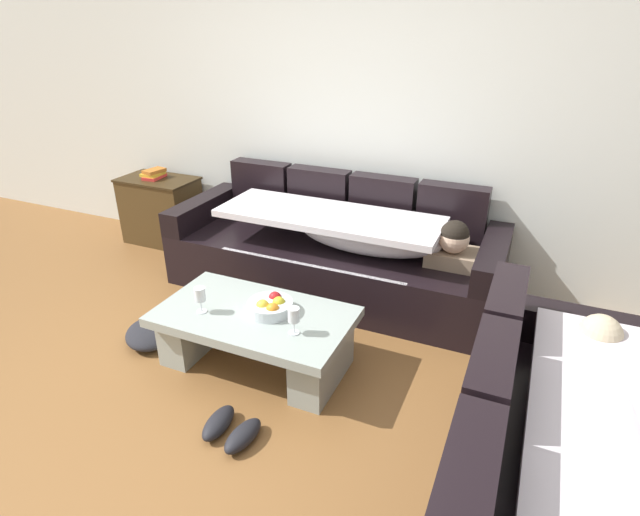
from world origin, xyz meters
TOP-DOWN VIEW (x-y plane):
  - ground_plane at (0.00, 0.00)m, footprint 14.00×14.00m
  - back_wall at (0.00, 2.15)m, footprint 9.00×0.10m
  - couch_along_wall at (0.26, 1.63)m, footprint 2.59×0.92m
  - couch_near_window at (1.92, -0.04)m, footprint 0.92×2.03m
  - coffee_table at (0.15, 0.50)m, footprint 1.20×0.68m
  - fruit_bowl at (0.24, 0.55)m, footprint 0.28×0.28m
  - wine_glass_near_left at (-0.15, 0.38)m, footprint 0.07×0.07m
  - wine_glass_near_right at (0.48, 0.40)m, footprint 0.07×0.07m
  - side_cabinet at (-1.69, 1.85)m, footprint 0.72×0.44m
  - book_stack_on_cabinet at (-1.72, 1.85)m, footprint 0.18×0.23m
  - pair_of_shoes at (0.34, -0.10)m, footprint 0.31×0.31m
  - crumpled_garment at (-0.65, 0.42)m, footprint 0.50×0.51m

SIDE VIEW (x-z plane):
  - ground_plane at x=0.00m, z-range 0.00..0.00m
  - pair_of_shoes at x=0.34m, z-range 0.00..0.09m
  - crumpled_garment at x=-0.65m, z-range 0.00..0.12m
  - coffee_table at x=0.15m, z-range 0.05..0.43m
  - side_cabinet at x=-1.69m, z-range 0.00..0.64m
  - couch_along_wall at x=0.26m, z-range -0.11..0.77m
  - couch_near_window at x=1.92m, z-range -0.10..0.78m
  - fruit_bowl at x=0.24m, z-range 0.37..0.47m
  - wine_glass_near_left at x=-0.15m, z-range 0.41..0.58m
  - wine_glass_near_right at x=0.48m, z-range 0.41..0.58m
  - book_stack_on_cabinet at x=-1.72m, z-range 0.64..0.72m
  - back_wall at x=0.00m, z-range 0.00..2.70m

